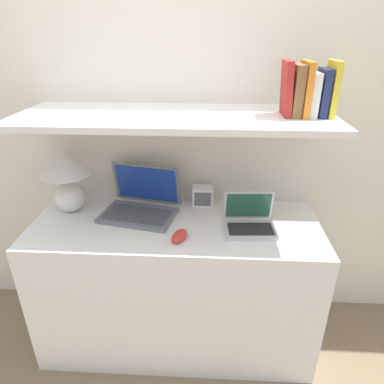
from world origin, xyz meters
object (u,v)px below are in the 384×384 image
Objects in this scene: book_navy at (322,93)px; book_brown at (296,91)px; router_box at (203,196)px; book_white at (312,94)px; table_lamp at (66,173)px; laptop_large at (141,205)px; book_orange at (305,89)px; book_yellow at (331,89)px; computer_mouse at (179,236)px; book_red at (287,89)px; laptop_small at (250,222)px.

book_navy is 0.92× the size of book_brown.
router_box is 0.52× the size of book_brown.
table_lamp is at bearing 178.13° from book_white.
book_orange is (0.74, -0.03, 0.58)m from laptop_large.
book_white reaches higher than router_box.
table_lamp is 0.40m from laptop_large.
book_orange is (-0.11, 0.00, -0.00)m from book_yellow.
book_white reaches higher than table_lamp.
laptop_large is 0.94m from book_orange.
computer_mouse is 0.59× the size of book_brown.
book_red is (-0.08, -0.00, 0.00)m from book_orange.
book_yellow is 1.16× the size of book_navy.
router_box is at bearing 164.50° from book_white.
book_navy is 0.87× the size of book_orange.
book_orange reaches higher than table_lamp.
book_orange is at bearing 21.55° from computer_mouse.
laptop_large is at bearing -1.84° from table_lamp.
laptop_large is at bearing 167.12° from laptop_small.
book_navy is at bearing -0.00° from book_orange.
laptop_small is at bearing 18.44° from computer_mouse.
table_lamp is at bearing 178.07° from book_orange.
book_navy is at bearing 19.08° from computer_mouse.
book_yellow is at bearing 0.00° from book_navy.
computer_mouse is 0.64× the size of book_navy.
book_brown is at bearing 180.00° from book_navy.
book_navy is 0.15m from book_red.
laptop_large is at bearing 133.22° from computer_mouse.
book_orange is 0.99× the size of book_red.
book_red is at bearing -20.06° from router_box.
computer_mouse is at bearing -161.90° from book_yellow.
laptop_small is at bearing -12.88° from laptop_large.
book_navy is at bearing -1.80° from laptop_large.
router_box is (-0.23, 0.23, 0.02)m from laptop_small.
book_red reaches higher than router_box.
book_brown reaches higher than table_lamp.
laptop_large reaches higher than computer_mouse.
book_brown is (0.70, -0.03, 0.58)m from laptop_large.
laptop_large is 0.96m from book_white.
book_white is at bearing 22.94° from laptop_small.
book_white is at bearing 180.00° from book_navy.
laptop_large is at bearing 178.03° from book_orange.
book_yellow reaches higher than computer_mouse.
router_box is 0.73m from book_white.
laptop_small is 0.62m from book_white.
laptop_large is at bearing 178.11° from book_white.
computer_mouse is at bearing -46.78° from laptop_large.
table_lamp is 1.52× the size of book_orange.
router_box is (0.10, 0.33, 0.04)m from computer_mouse.
book_yellow is 1.00× the size of book_red.
book_brown is at bearing 180.00° from book_yellow.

